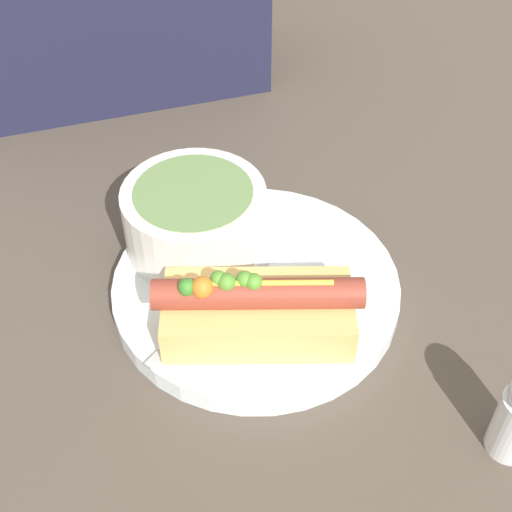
{
  "coord_description": "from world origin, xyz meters",
  "views": [
    {
      "loc": [
        -0.12,
        -0.39,
        0.45
      ],
      "look_at": [
        0.0,
        0.0,
        0.05
      ],
      "focal_mm": 50.0,
      "sensor_mm": 36.0,
      "label": 1
    }
  ],
  "objects": [
    {
      "name": "soup_bowl",
      "position": [
        -0.04,
        0.06,
        0.05
      ],
      "size": [
        0.12,
        0.12,
        0.06
      ],
      "color": "silver",
      "rests_on": "dinner_plate"
    },
    {
      "name": "hot_dog",
      "position": [
        -0.01,
        -0.05,
        0.04
      ],
      "size": [
        0.16,
        0.11,
        0.06
      ],
      "rotation": [
        0.0,
        0.0,
        -0.29
      ],
      "color": "#DBAD60",
      "rests_on": "dinner_plate"
    },
    {
      "name": "dinner_plate",
      "position": [
        0.0,
        0.0,
        0.01
      ],
      "size": [
        0.24,
        0.24,
        0.02
      ],
      "color": "white",
      "rests_on": "ground_plane"
    },
    {
      "name": "ground_plane",
      "position": [
        0.0,
        0.0,
        0.0
      ],
      "size": [
        4.0,
        4.0,
        0.0
      ],
      "primitive_type": "plane",
      "color": "#4C4238"
    },
    {
      "name": "spoon",
      "position": [
        -0.01,
        0.01,
        0.02
      ],
      "size": [
        0.13,
        0.1,
        0.01
      ],
      "rotation": [
        0.0,
        0.0,
        0.64
      ],
      "color": "#B7B7BC",
      "rests_on": "dinner_plate"
    }
  ]
}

